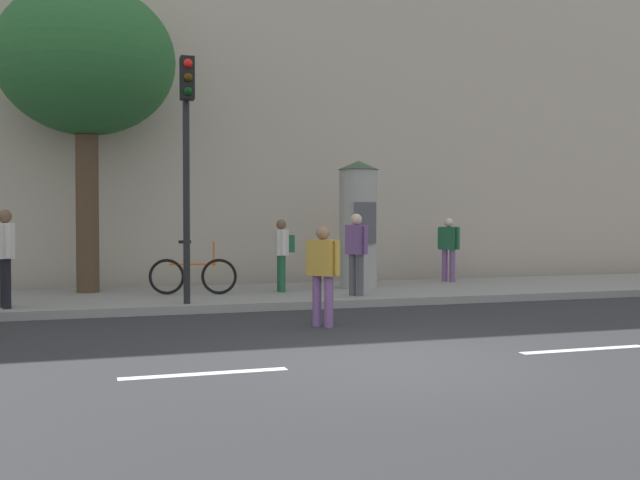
# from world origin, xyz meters

# --- Properties ---
(ground_plane) EXTENTS (80.00, 80.00, 0.00)m
(ground_plane) POSITION_xyz_m (0.00, 0.00, 0.00)
(ground_plane) COLOR #2B2B2D
(sidewalk_curb) EXTENTS (36.00, 4.00, 0.15)m
(sidewalk_curb) POSITION_xyz_m (0.00, 7.00, 0.07)
(sidewalk_curb) COLOR gray
(sidewalk_curb) RESTS_ON ground_plane
(lane_markings) EXTENTS (25.80, 0.16, 0.01)m
(lane_markings) POSITION_xyz_m (-0.00, 0.00, 0.00)
(lane_markings) COLOR silver
(lane_markings) RESTS_ON ground_plane
(building_backdrop) EXTENTS (36.00, 5.00, 11.22)m
(building_backdrop) POSITION_xyz_m (0.00, 12.00, 5.61)
(building_backdrop) COLOR #B7A893
(building_backdrop) RESTS_ON ground_plane
(traffic_light) EXTENTS (0.24, 0.45, 4.36)m
(traffic_light) POSITION_xyz_m (-1.92, 5.24, 3.08)
(traffic_light) COLOR black
(traffic_light) RESTS_ON sidewalk_curb
(poster_column) EXTENTS (0.93, 0.93, 2.82)m
(poster_column) POSITION_xyz_m (2.13, 7.40, 1.58)
(poster_column) COLOR #9E9B93
(poster_column) RESTS_ON sidewalk_curb
(street_tree) EXTENTS (3.63, 3.63, 6.35)m
(street_tree) POSITION_xyz_m (-3.62, 8.07, 4.90)
(street_tree) COLOR #4C3826
(street_tree) RESTS_ON sidewalk_curb
(pedestrian_with_backpack) EXTENTS (0.46, 0.54, 1.56)m
(pedestrian_with_backpack) POSITION_xyz_m (-0.14, 2.91, 0.91)
(pedestrian_with_backpack) COLOR #724C84
(pedestrian_with_backpack) RESTS_ON ground_plane
(pedestrian_in_light_jacket) EXTENTS (0.40, 0.59, 1.51)m
(pedestrian_in_light_jacket) POSITION_xyz_m (0.27, 6.95, 1.04)
(pedestrian_in_light_jacket) COLOR #1E5938
(pedestrian_in_light_jacket) RESTS_ON sidewalk_curb
(pedestrian_tallest) EXTENTS (0.51, 0.52, 1.55)m
(pedestrian_tallest) POSITION_xyz_m (4.79, 8.16, 1.07)
(pedestrian_tallest) COLOR #724C84
(pedestrian_tallest) RESTS_ON sidewalk_curb
(pedestrian_with_bag) EXTENTS (0.36, 0.63, 1.68)m
(pedestrian_with_bag) POSITION_xyz_m (-4.94, 5.61, 1.14)
(pedestrian_with_bag) COLOR black
(pedestrian_with_bag) RESTS_ON sidewalk_curb
(pedestrian_in_dark_shirt) EXTENTS (0.40, 0.51, 1.63)m
(pedestrian_in_dark_shirt) POSITION_xyz_m (1.45, 5.71, 1.09)
(pedestrian_in_dark_shirt) COLOR #4C4C51
(pedestrian_in_dark_shirt) RESTS_ON sidewalk_curb
(bicycle_leaning) EXTENTS (1.73, 0.51, 1.09)m
(bicycle_leaning) POSITION_xyz_m (-1.60, 6.96, 0.54)
(bicycle_leaning) COLOR black
(bicycle_leaning) RESTS_ON sidewalk_curb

